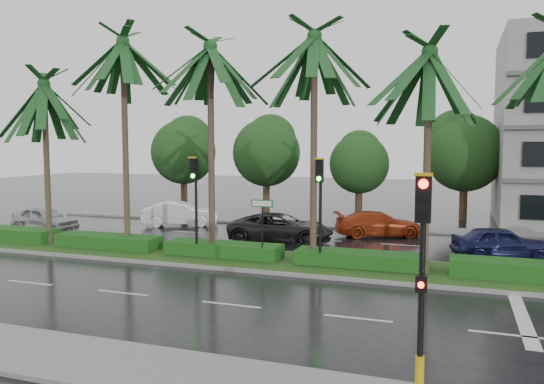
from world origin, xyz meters
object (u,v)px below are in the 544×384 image
(car_blue, at_px, (501,243))
(car_white, at_px, (180,214))
(car_silver, at_px, (45,219))
(car_darkgrey, at_px, (281,228))
(signal_median_left, at_px, (195,192))
(street_sign, at_px, (262,215))
(car_red, at_px, (378,224))
(signal_near, at_px, (422,274))

(car_blue, bearing_deg, car_white, 64.23)
(car_silver, bearing_deg, car_darkgrey, -78.42)
(signal_median_left, bearing_deg, car_darkgrey, 69.12)
(street_sign, height_order, car_white, street_sign)
(car_silver, distance_m, car_white, 7.81)
(street_sign, bearing_deg, car_red, 67.73)
(car_white, height_order, car_red, car_white)
(signal_near, height_order, car_darkgrey, signal_near)
(signal_near, bearing_deg, signal_median_left, 135.91)
(car_white, xyz_separation_m, car_blue, (18.11, -3.79, -0.05))
(car_darkgrey, bearing_deg, car_blue, -100.22)
(street_sign, height_order, car_red, street_sign)
(car_silver, xyz_separation_m, car_blue, (24.50, 0.69, -0.01))
(signal_median_left, xyz_separation_m, car_darkgrey, (2.07, 5.42, -2.25))
(car_red, bearing_deg, car_silver, 81.83)
(car_silver, bearing_deg, car_blue, -81.73)
(car_red, relative_size, car_blue, 1.13)
(car_white, bearing_deg, street_sign, -159.28)
(signal_near, bearing_deg, street_sign, 125.34)
(car_silver, distance_m, car_darkgrey, 14.12)
(signal_median_left, relative_size, car_silver, 1.03)
(signal_median_left, height_order, car_white, signal_median_left)
(signal_near, xyz_separation_m, street_sign, (-7.00, 9.87, -0.38))
(street_sign, height_order, car_blue, street_sign)
(signal_median_left, relative_size, car_darkgrey, 0.81)
(signal_near, xyz_separation_m, car_darkgrey, (-7.93, 15.11, -1.75))
(car_silver, height_order, car_blue, car_silver)
(car_white, relative_size, car_red, 0.97)
(signal_median_left, bearing_deg, car_white, 122.83)
(signal_median_left, distance_m, car_red, 11.29)
(car_white, bearing_deg, signal_near, -164.27)
(signal_near, relative_size, car_red, 0.92)
(car_silver, height_order, car_darkgrey, car_darkgrey)
(car_white, bearing_deg, car_blue, -126.44)
(car_red, distance_m, car_blue, 7.15)
(car_silver, xyz_separation_m, car_darkgrey, (14.07, 1.21, 0.03))
(car_red, bearing_deg, car_white, 68.63)
(signal_near, xyz_separation_m, signal_median_left, (-10.00, 9.69, 0.49))
(car_darkgrey, bearing_deg, car_red, -59.68)
(car_white, xyz_separation_m, car_red, (12.17, 0.20, -0.07))
(signal_median_left, xyz_separation_m, car_blue, (12.50, 4.89, -2.28))
(signal_near, bearing_deg, car_red, 100.47)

